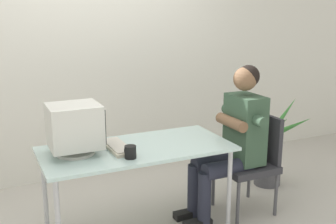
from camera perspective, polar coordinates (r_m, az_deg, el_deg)
The scene contains 8 objects.
wall_back at distance 4.43m, azimuth -7.38°, elevation 10.74°, with size 8.00×0.10×3.00m, color silver.
desk at distance 3.18m, azimuth -4.33°, elevation -5.86°, with size 1.45×0.69×0.72m.
crt_monitor at distance 3.03m, azimuth -12.77°, elevation -2.03°, with size 0.37×0.33×0.37m.
keyboard at distance 3.15m, azimuth -7.08°, elevation -4.77°, with size 0.16×0.43×0.03m.
office_chair at distance 3.69m, azimuth 11.53°, elevation -6.28°, with size 0.45×0.45×0.86m.
person_seated at distance 3.51m, azimuth 9.10°, elevation -3.49°, with size 0.73×0.55×1.30m.
potted_plant at distance 4.27m, azimuth 13.74°, elevation -4.54°, with size 0.75×0.79×0.90m.
desk_mug at distance 2.93m, azimuth -5.26°, elevation -5.53°, with size 0.08×0.09×0.09m.
Camera 1 is at (-1.04, -2.81, 1.74)m, focal length 43.97 mm.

